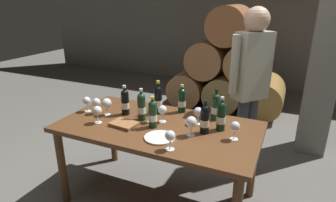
{
  "coord_description": "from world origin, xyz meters",
  "views": [
    {
      "loc": [
        0.98,
        -1.96,
        1.78
      ],
      "look_at": [
        0.0,
        0.2,
        0.91
      ],
      "focal_mm": 30.1,
      "sensor_mm": 36.0,
      "label": 1
    }
  ],
  "objects": [
    {
      "name": "wine_glass_5",
      "position": [
        0.3,
        0.15,
        0.87
      ],
      "size": [
        0.08,
        0.08,
        0.15
      ],
      "color": "white",
      "rests_on": "dining_table"
    },
    {
      "name": "wine_glass_2",
      "position": [
        0.01,
        0.07,
        0.87
      ],
      "size": [
        0.08,
        0.08,
        0.15
      ],
      "color": "white",
      "rests_on": "dining_table"
    },
    {
      "name": "wine_bottle_2",
      "position": [
        -0.38,
        0.08,
        0.88
      ],
      "size": [
        0.07,
        0.07,
        0.28
      ],
      "color": "black",
      "rests_on": "dining_table"
    },
    {
      "name": "wine_glass_7",
      "position": [
        -0.63,
        -0.01,
        0.87
      ],
      "size": [
        0.08,
        0.08,
        0.15
      ],
      "color": "white",
      "rests_on": "dining_table"
    },
    {
      "name": "barrel_stack",
      "position": [
        0.0,
        2.6,
        0.66
      ],
      "size": [
        1.86,
        0.9,
        1.69
      ],
      "color": "#946740",
      "rests_on": "ground_plane"
    },
    {
      "name": "stone_pillar",
      "position": [
        1.3,
        1.6,
        1.3
      ],
      "size": [
        0.32,
        0.32,
        2.6
      ],
      "primitive_type": "cube",
      "color": "slate",
      "rests_on": "ground_plane"
    },
    {
      "name": "dining_table",
      "position": [
        0.0,
        0.0,
        0.67
      ],
      "size": [
        1.7,
        0.9,
        0.76
      ],
      "color": "brown",
      "rests_on": "ground_plane"
    },
    {
      "name": "sommelier_presenting",
      "position": [
        0.63,
        0.75,
        1.04
      ],
      "size": [
        0.35,
        0.4,
        1.72
      ],
      "color": "#383842",
      "rests_on": "ground_plane"
    },
    {
      "name": "wine_bottle_6",
      "position": [
        -0.18,
        0.04,
        0.89
      ],
      "size": [
        0.07,
        0.07,
        0.29
      ],
      "color": "#19381E",
      "rests_on": "dining_table"
    },
    {
      "name": "tasting_notebook",
      "position": [
        -0.26,
        -0.13,
        0.77
      ],
      "size": [
        0.24,
        0.18,
        0.03
      ],
      "primitive_type": "cube",
      "rotation": [
        0.0,
        0.0,
        -0.12
      ],
      "color": "#936038",
      "rests_on": "dining_table"
    },
    {
      "name": "wine_glass_9",
      "position": [
        -0.08,
        0.02,
        0.86
      ],
      "size": [
        0.07,
        0.07,
        0.15
      ],
      "color": "white",
      "rests_on": "dining_table"
    },
    {
      "name": "wine_glass_6",
      "position": [
        -0.53,
        0.0,
        0.87
      ],
      "size": [
        0.09,
        0.09,
        0.16
      ],
      "color": "white",
      "rests_on": "dining_table"
    },
    {
      "name": "wine_bottle_4",
      "position": [
        0.51,
        0.12,
        0.88
      ],
      "size": [
        0.07,
        0.07,
        0.29
      ],
      "color": "black",
      "rests_on": "dining_table"
    },
    {
      "name": "wine_bottle_0",
      "position": [
        -0.02,
        -0.06,
        0.88
      ],
      "size": [
        0.07,
        0.07,
        0.27
      ],
      "color": "#19381E",
      "rests_on": "dining_table"
    },
    {
      "name": "wine_bottle_7",
      "position": [
        0.07,
        0.35,
        0.88
      ],
      "size": [
        0.07,
        0.07,
        0.27
      ],
      "color": "black",
      "rests_on": "dining_table"
    },
    {
      "name": "wine_bottle_1",
      "position": [
        0.41,
        0.31,
        0.88
      ],
      "size": [
        0.07,
        0.07,
        0.29
      ],
      "color": "#19381E",
      "rests_on": "dining_table"
    },
    {
      "name": "wine_glass_8",
      "position": [
        -0.75,
        -0.01,
        0.86
      ],
      "size": [
        0.07,
        0.07,
        0.15
      ],
      "color": "white",
      "rests_on": "dining_table"
    },
    {
      "name": "serving_plate",
      "position": [
        0.12,
        -0.22,
        0.77
      ],
      "size": [
        0.24,
        0.24,
        0.01
      ],
      "primitive_type": "cylinder",
      "color": "white",
      "rests_on": "dining_table"
    },
    {
      "name": "wine_glass_0",
      "position": [
        -0.49,
        -0.18,
        0.87
      ],
      "size": [
        0.08,
        0.08,
        0.15
      ],
      "color": "white",
      "rests_on": "dining_table"
    },
    {
      "name": "wine_bottle_3",
      "position": [
        -0.11,
        0.23,
        0.9
      ],
      "size": [
        0.07,
        0.07,
        0.32
      ],
      "color": "black",
      "rests_on": "dining_table"
    },
    {
      "name": "wine_bottle_5",
      "position": [
        0.4,
        0.01,
        0.88
      ],
      "size": [
        0.07,
        0.07,
        0.28
      ],
      "color": "black",
      "rests_on": "dining_table"
    },
    {
      "name": "ground_plane",
      "position": [
        0.0,
        0.0,
        0.0
      ],
      "size": [
        14.0,
        14.0,
        0.0
      ],
      "primitive_type": "plane",
      "color": "#66635E"
    },
    {
      "name": "wine_glass_1",
      "position": [
        0.65,
        0.0,
        0.86
      ],
      "size": [
        0.07,
        0.07,
        0.15
      ],
      "color": "white",
      "rests_on": "dining_table"
    },
    {
      "name": "wine_glass_4",
      "position": [
        0.32,
        -0.08,
        0.87
      ],
      "size": [
        0.09,
        0.09,
        0.16
      ],
      "color": "white",
      "rests_on": "dining_table"
    },
    {
      "name": "cellar_back_wall",
      "position": [
        0.0,
        4.2,
        1.4
      ],
      "size": [
        10.0,
        0.24,
        2.8
      ],
      "primitive_type": "cube",
      "color": "slate",
      "rests_on": "ground_plane"
    },
    {
      "name": "wine_glass_3",
      "position": [
        0.26,
        -0.34,
        0.87
      ],
      "size": [
        0.07,
        0.07,
        0.15
      ],
      "color": "white",
      "rests_on": "dining_table"
    }
  ]
}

